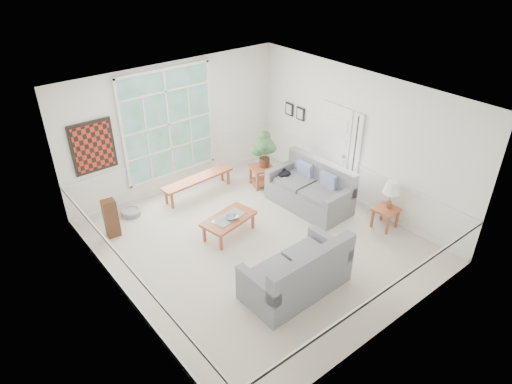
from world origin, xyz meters
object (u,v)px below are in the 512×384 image
end_table (262,176)px  side_table (385,218)px  coffee_table (229,226)px  loveseat_right (309,187)px  loveseat_front (296,266)px

end_table → side_table: size_ratio=1.10×
coffee_table → side_table: side_table is taller
loveseat_right → end_table: 1.43m
loveseat_front → end_table: 3.69m
loveseat_front → end_table: (1.85, 3.18, -0.25)m
loveseat_front → coffee_table: (0.05, 2.03, -0.30)m
end_table → side_table: 3.11m
loveseat_right → end_table: loveseat_right is taller
side_table → coffee_table: bearing=145.9°
loveseat_right → loveseat_front: 2.74m
loveseat_right → end_table: size_ratio=3.69×
loveseat_front → side_table: 2.76m
loveseat_front → loveseat_right: bearing=39.5°
end_table → loveseat_right: bearing=-80.9°
coffee_table → loveseat_front: bearing=-103.0°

